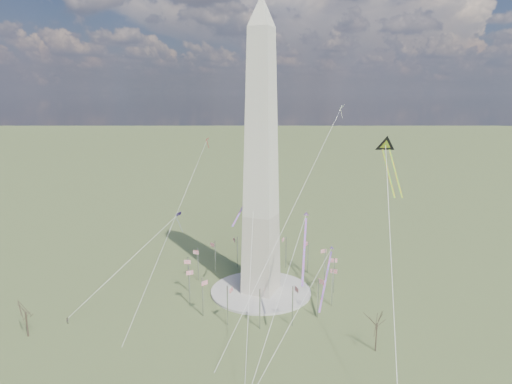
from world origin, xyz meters
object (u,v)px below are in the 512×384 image
at_px(tree_near, 377,321).
at_px(person_west, 67,320).
at_px(washington_monument, 261,160).
at_px(kite_delta_black, 386,148).

xyz_separation_m(tree_near, person_west, (-90.48, -22.87, -8.04)).
height_order(washington_monument, tree_near, washington_monument).
relative_size(person_west, kite_delta_black, 0.10).
distance_m(tree_near, kite_delta_black, 51.97).
bearing_deg(person_west, tree_near, -166.98).
bearing_deg(person_west, kite_delta_black, -151.37).
bearing_deg(washington_monument, tree_near, -26.71).
relative_size(tree_near, person_west, 6.63).
bearing_deg(tree_near, person_west, -165.82).
xyz_separation_m(washington_monument, kite_delta_black, (40.23, 4.39, 5.48)).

